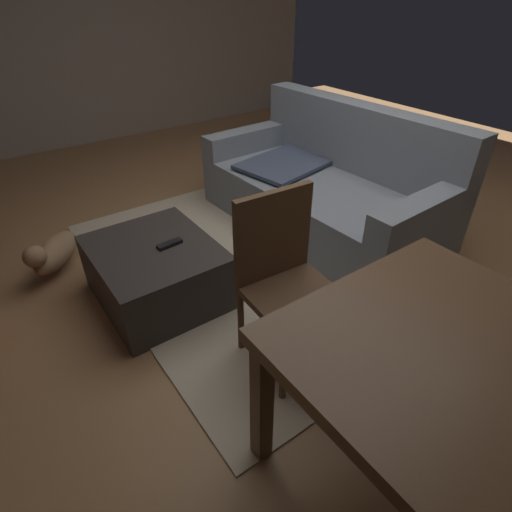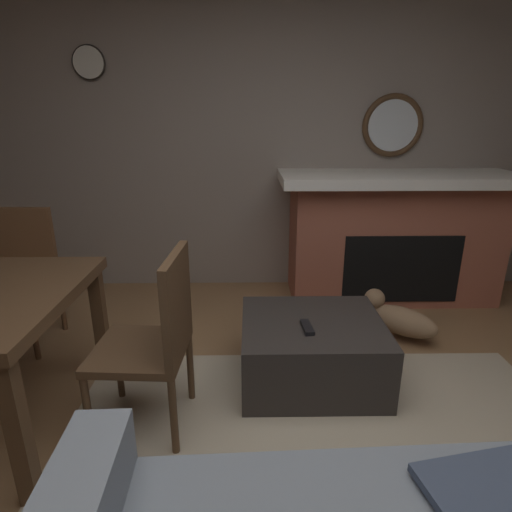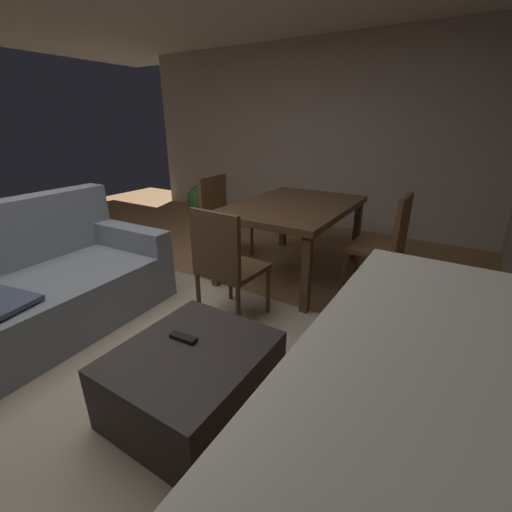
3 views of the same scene
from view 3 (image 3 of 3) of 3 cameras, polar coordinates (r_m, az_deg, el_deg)
The scene contains 11 objects.
floor at distance 2.91m, azimuth -23.55°, elevation -11.60°, with size 8.77×8.77×0.00m, color olive.
wall_right_window_side at distance 5.38m, azimuth 8.92°, elevation 19.04°, with size 0.12×5.77×2.56m, color #B2A59B.
area_rug at distance 2.60m, azimuth -23.03°, elevation -15.74°, with size 2.60×2.00×0.01m, color tan.
couch at distance 3.06m, azimuth -34.62°, elevation -5.30°, with size 2.05×1.07×0.95m.
ottoman_coffee_table at distance 2.01m, azimuth -10.42°, elevation -19.60°, with size 0.82×0.71×0.39m, color #2D2826.
tv_remote at distance 1.96m, azimuth -12.04°, elevation -13.22°, with size 0.05×0.16×0.02m, color black.
dining_table at distance 3.47m, azimuth 6.29°, elevation 7.48°, with size 1.51×1.05×0.74m.
dining_chair_west at distance 2.58m, azimuth -5.16°, elevation -0.88°, with size 0.46×0.46×0.93m.
dining_chair_south at distance 3.23m, azimuth 20.97°, elevation 2.48°, with size 0.45×0.45×0.93m.
dining_chair_north at distance 3.97m, azimuth -5.87°, elevation 7.25°, with size 0.45×0.45×0.93m.
potted_plant at distance 5.55m, azimuth -9.32°, elevation 9.12°, with size 0.40×0.40×0.56m.
Camera 3 is at (-1.28, -2.13, 1.51)m, focal length 23.93 mm.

